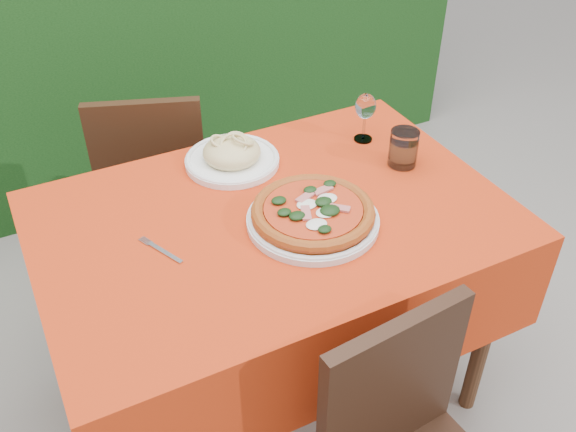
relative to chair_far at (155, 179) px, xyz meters
name	(u,v)px	position (x,y,z in m)	size (l,w,h in m)	color
ground	(276,388)	(0.14, -0.70, -0.48)	(60.00, 60.00, 0.00)	slate
dining_table	(274,256)	(0.14, -0.70, 0.11)	(1.26, 0.86, 0.75)	#472916
chair_far	(155,179)	(0.00, 0.00, 0.00)	(0.49, 0.49, 0.84)	black
pizza_plate	(313,214)	(0.22, -0.79, 0.30)	(0.35, 0.35, 0.07)	silver
pasta_plate	(232,156)	(0.14, -0.42, 0.29)	(0.28, 0.28, 0.08)	white
water_glass	(403,150)	(0.60, -0.65, 0.32)	(0.09, 0.09, 0.11)	white
wine_glass	(365,108)	(0.57, -0.48, 0.38)	(0.07, 0.07, 0.16)	white
fork	(165,253)	(-0.17, -0.73, 0.27)	(0.02, 0.16, 0.00)	#AEAFB5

